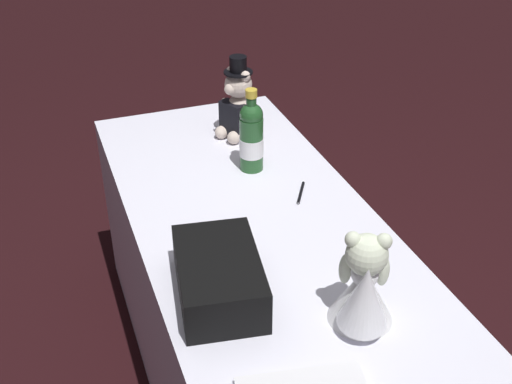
{
  "coord_description": "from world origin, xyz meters",
  "views": [
    {
      "loc": [
        -1.49,
        0.55,
        1.82
      ],
      "look_at": [
        0.0,
        0.0,
        0.83
      ],
      "focal_mm": 44.79,
      "sensor_mm": 36.0,
      "label": 1
    }
  ],
  "objects": [
    {
      "name": "champagne_bottle",
      "position": [
        0.3,
        -0.09,
        0.86
      ],
      "size": [
        0.08,
        0.08,
        0.29
      ],
      "color": "#225326",
      "rests_on": "reception_table"
    },
    {
      "name": "gift_case_black",
      "position": [
        -0.29,
        0.2,
        0.79
      ],
      "size": [
        0.35,
        0.25,
        0.12
      ],
      "color": "black",
      "rests_on": "reception_table"
    },
    {
      "name": "teddy_bear_groom",
      "position": [
        0.55,
        -0.13,
        0.86
      ],
      "size": [
        0.15,
        0.15,
        0.31
      ],
      "color": "beige",
      "rests_on": "reception_table"
    },
    {
      "name": "signing_pen",
      "position": [
        0.08,
        -0.18,
        0.74
      ],
      "size": [
        0.12,
        0.08,
        0.01
      ],
      "color": "black",
      "rests_on": "reception_table"
    },
    {
      "name": "teddy_bear_bride",
      "position": [
        -0.5,
        -0.08,
        0.84
      ],
      "size": [
        0.22,
        0.19,
        0.25
      ],
      "color": "white",
      "rests_on": "reception_table"
    },
    {
      "name": "reception_table",
      "position": [
        0.0,
        0.0,
        0.37
      ],
      "size": [
        1.72,
        0.72,
        0.73
      ],
      "primitive_type": "cube",
      "color": "white",
      "rests_on": "ground_plane"
    }
  ]
}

